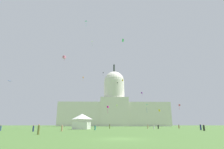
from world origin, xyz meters
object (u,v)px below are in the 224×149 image
kite_red_low (179,105)px  person_white_near_tree_east (154,127)px  person_denim_lawn_far_right (1,128)px  kite_lime_mid (117,105)px  person_black_front_right (158,127)px  kite_pink_mid (64,57)px  kite_violet_mid (142,93)px  person_teal_deep_crowd (95,128)px  person_navy_aisle_center (201,127)px  kite_blue_low (11,82)px  kite_black_high_b (117,83)px  kite_turquoise_high (86,21)px  event_tent (82,121)px  person_black_mid_left (204,128)px  kite_magenta_low (108,107)px  kite_gold_high (123,80)px  person_navy_back_left (33,129)px  kite_yellow_low (159,110)px  kite_green_mid (123,40)px  person_tan_edge_west (62,128)px  person_olive_mid_center (110,126)px  person_olive_back_right (39,130)px  person_maroon_mid_right (179,127)px  kite_black_high (103,73)px  capitol_building (114,108)px  person_tan_near_tent (148,127)px  kite_white_high (92,42)px  kite_orange_high (83,77)px

kite_red_low → person_white_near_tree_east: bearing=-147.5°
person_denim_lawn_far_right → kite_lime_mid: kite_lime_mid is taller
person_black_front_right → kite_pink_mid: bearing=-32.4°
person_black_front_right → kite_violet_mid: kite_violet_mid is taller
person_black_front_right → person_teal_deep_crowd: person_black_front_right is taller
person_navy_aisle_center → kite_blue_low: 62.75m
kite_black_high_b → kite_pink_mid: bearing=-22.8°
kite_turquoise_high → kite_blue_low: bearing=-126.9°
event_tent → person_black_mid_left: bearing=-23.1°
person_black_mid_left → kite_pink_mid: 57.60m
person_denim_lawn_far_right → person_teal_deep_crowd: (23.76, 6.15, -0.02)m
kite_magenta_low → person_black_front_right: bearing=-16.6°
person_black_mid_left → kite_gold_high: (-11.74, 108.55, 38.79)m
person_white_near_tree_east → kite_black_high_b: (-7.69, 92.64, 36.85)m
person_navy_back_left → kite_turquoise_high: size_ratio=0.53×
kite_turquoise_high → kite_red_low: bearing=11.0°
kite_yellow_low → kite_lime_mid: size_ratio=0.46×
kite_green_mid → kite_black_high_b: 99.10m
person_tan_edge_west → person_olive_mid_center: size_ratio=0.85×
person_black_mid_left → person_olive_back_right: 39.98m
kite_gold_high → kite_yellow_low: 65.97m
kite_black_high_b → kite_lime_mid: bearing=-179.5°
person_maroon_mid_right → kite_turquoise_high: kite_turquoise_high is taller
kite_magenta_low → kite_black_high: bearing=131.4°
capitol_building → kite_yellow_low: (21.26, -94.66, -9.75)m
person_denim_lawn_far_right → kite_black_high: size_ratio=0.49×
person_black_front_right → person_navy_aisle_center: (7.51, -18.37, 0.11)m
kite_green_mid → kite_blue_low: bearing=-166.7°
person_white_near_tree_east → kite_pink_mid: 45.61m
person_navy_back_left → person_denim_lawn_far_right: (-10.26, 5.05, 0.01)m
event_tent → kite_turquoise_high: 53.24m
person_olive_back_right → person_navy_aisle_center: (38.19, 24.03, 0.06)m
capitol_building → person_white_near_tree_east: bearing=-85.8°
capitol_building → person_tan_near_tent: capitol_building is taller
kite_white_high → person_tan_near_tent: bearing=66.4°
person_teal_deep_crowd → kite_white_high: bearing=-29.6°
person_olive_back_right → kite_orange_high: kite_orange_high is taller
person_tan_near_tent → person_tan_edge_west: person_tan_near_tent is taller
person_maroon_mid_right → kite_white_high: 79.65m
kite_red_low → kite_white_high: bearing=129.4°
person_navy_back_left → person_maroon_mid_right: (47.54, 35.81, 0.07)m
capitol_building → event_tent: 130.33m
person_denim_lawn_far_right → kite_violet_mid: kite_violet_mid is taller
person_maroon_mid_right → kite_pink_mid: (-49.00, -6.88, 28.49)m
person_navy_back_left → kite_red_low: kite_red_low is taller
kite_gold_high → kite_white_high: kite_white_high is taller
kite_blue_low → kite_green_mid: kite_green_mid is taller
kite_pink_mid → kite_black_high_b: size_ratio=0.99×
kite_orange_high → person_olive_back_right: bearing=-103.8°
kite_magenta_low → kite_gold_high: bearing=113.9°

